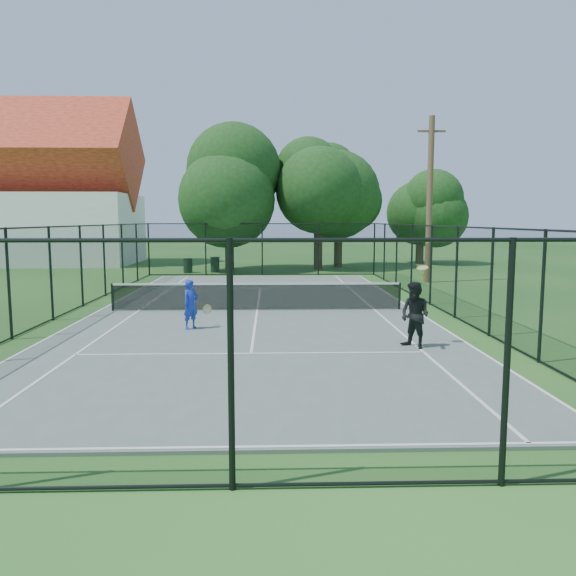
{
  "coord_description": "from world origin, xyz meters",
  "views": [
    {
      "loc": [
        0.46,
        -19.37,
        3.2
      ],
      "look_at": [
        0.98,
        -3.0,
        1.2
      ],
      "focal_mm": 35.0,
      "sensor_mm": 36.0,
      "label": 1
    }
  ],
  "objects_px": {
    "trash_bin_right": "(215,265)",
    "player_black": "(415,315)",
    "tennis_net": "(257,295)",
    "trash_bin_left": "(188,265)",
    "player_blue": "(191,304)",
    "utility_pole": "(430,199)"
  },
  "relations": [
    {
      "from": "trash_bin_right",
      "to": "player_black",
      "type": "relative_size",
      "value": 0.35
    },
    {
      "from": "tennis_net",
      "to": "trash_bin_left",
      "type": "height_order",
      "value": "tennis_net"
    },
    {
      "from": "tennis_net",
      "to": "trash_bin_right",
      "type": "xyz_separation_m",
      "value": [
        -2.92,
        14.95,
        -0.11
      ]
    },
    {
      "from": "trash_bin_right",
      "to": "player_black",
      "type": "height_order",
      "value": "player_black"
    },
    {
      "from": "trash_bin_right",
      "to": "tennis_net",
      "type": "bearing_deg",
      "value": -78.95
    },
    {
      "from": "tennis_net",
      "to": "trash_bin_right",
      "type": "distance_m",
      "value": 15.23
    },
    {
      "from": "trash_bin_left",
      "to": "player_black",
      "type": "height_order",
      "value": "player_black"
    },
    {
      "from": "player_blue",
      "to": "player_black",
      "type": "bearing_deg",
      "value": -24.22
    },
    {
      "from": "utility_pole",
      "to": "tennis_net",
      "type": "bearing_deg",
      "value": -133.41
    },
    {
      "from": "utility_pole",
      "to": "player_black",
      "type": "height_order",
      "value": "utility_pole"
    },
    {
      "from": "tennis_net",
      "to": "trash_bin_left",
      "type": "distance_m",
      "value": 15.33
    },
    {
      "from": "player_blue",
      "to": "trash_bin_right",
      "type": "bearing_deg",
      "value": 93.41
    },
    {
      "from": "trash_bin_left",
      "to": "player_blue",
      "type": "xyz_separation_m",
      "value": [
        2.69,
        -17.95,
        0.33
      ]
    },
    {
      "from": "utility_pole",
      "to": "player_black",
      "type": "bearing_deg",
      "value": -106.81
    },
    {
      "from": "tennis_net",
      "to": "trash_bin_left",
      "type": "xyz_separation_m",
      "value": [
        -4.53,
        14.64,
        -0.13
      ]
    },
    {
      "from": "trash_bin_left",
      "to": "trash_bin_right",
      "type": "relative_size",
      "value": 0.95
    },
    {
      "from": "trash_bin_right",
      "to": "utility_pole",
      "type": "height_order",
      "value": "utility_pole"
    },
    {
      "from": "tennis_net",
      "to": "trash_bin_left",
      "type": "bearing_deg",
      "value": 107.17
    },
    {
      "from": "player_black",
      "to": "tennis_net",
      "type": "bearing_deg",
      "value": 123.98
    },
    {
      "from": "trash_bin_right",
      "to": "player_blue",
      "type": "relative_size",
      "value": 0.65
    },
    {
      "from": "player_blue",
      "to": "player_black",
      "type": "relative_size",
      "value": 0.55
    },
    {
      "from": "trash_bin_right",
      "to": "player_black",
      "type": "bearing_deg",
      "value": -71.67
    }
  ]
}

